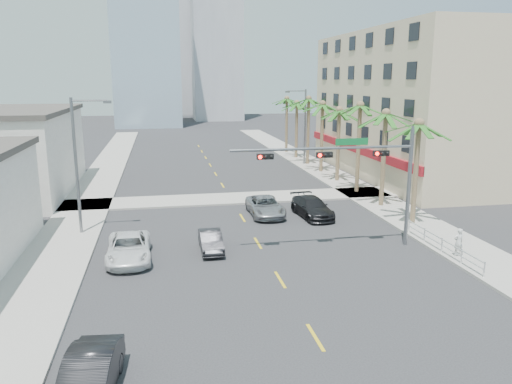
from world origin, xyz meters
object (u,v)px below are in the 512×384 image
Objects in this scene: car_lane_left at (211,241)px; car_lane_center at (265,206)px; pedestrian at (458,242)px; traffic_signal_mast at (360,167)px; car_parked_mid at (89,377)px; car_parked_far at (129,248)px; car_lane_right at (312,207)px.

car_lane_left is 8.74m from car_lane_center.
car_lane_left is at bearing -20.62° from pedestrian.
car_parked_mid is at bearing -139.04° from traffic_signal_mast.
car_parked_mid reaches higher than car_parked_far.
car_lane_center is (10.19, 20.72, -0.02)m from car_parked_mid.
traffic_signal_mast is 9.97m from car_lane_left.
traffic_signal_mast is 8.60m from car_lane_right.
traffic_signal_mast reaches higher than car_lane_left.
car_lane_right is (-0.58, 7.41, -4.33)m from traffic_signal_mast.
car_parked_mid is at bearing -129.71° from car_lane_right.
car_parked_mid is 2.72× the size of pedestrian.
car_parked_far is (0.56, 12.76, -0.01)m from car_parked_mid.
car_lane_left is (5.30, 13.47, -0.13)m from car_parked_mid.
traffic_signal_mast is at bearing 46.98° from car_parked_mid.
car_lane_left is (4.75, 0.71, -0.12)m from car_parked_far.
pedestrian is (18.62, -3.25, 0.24)m from car_parked_far.
traffic_signal_mast is at bearing -33.44° from pedestrian.
car_lane_left is 10.34m from car_lane_right.
car_lane_right is at bearing -17.12° from car_lane_center.
pedestrian is at bearing -66.25° from car_lane_right.
car_parked_mid reaches higher than car_lane_right.
car_parked_mid is 23.09m from car_lane_center.
pedestrian is (5.62, -10.17, 0.24)m from car_lane_right.
car_parked_mid is 0.88× the size of car_lane_right.
traffic_signal_mast is 2.13× the size of car_parked_far.
traffic_signal_mast reaches higher than pedestrian.
car_parked_far is 1.04× the size of car_lane_right.
car_lane_center is (-3.95, 8.44, -4.35)m from traffic_signal_mast.
pedestrian reaches higher than car_lane_center.
car_lane_right reaches higher than car_lane_center.
traffic_signal_mast is 3.01× the size of car_lane_left.
car_parked_mid is 21.41m from pedestrian.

